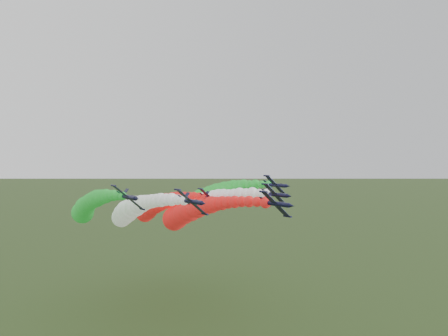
# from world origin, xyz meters

# --- Properties ---
(jet_lead) EXTENTS (15.50, 67.68, 17.37)m
(jet_lead) POSITION_xyz_m (4.21, 26.57, 31.50)
(jet_lead) COLOR black
(jet_lead) RESTS_ON ground
(jet_inner_left) EXTENTS (14.87, 67.06, 16.74)m
(jet_inner_left) POSITION_xyz_m (-9.86, 35.93, 32.35)
(jet_inner_left) COLOR black
(jet_inner_left) RESTS_ON ground
(jet_inner_right) EXTENTS (15.09, 67.27, 16.96)m
(jet_inner_right) POSITION_xyz_m (13.46, 35.38, 32.60)
(jet_inner_right) COLOR black
(jet_inner_right) RESTS_ON ground
(jet_outer_left) EXTENTS (14.82, 67.01, 16.69)m
(jet_outer_left) POSITION_xyz_m (-19.27, 47.14, 32.99)
(jet_outer_left) COLOR black
(jet_outer_left) RESTS_ON ground
(jet_outer_right) EXTENTS (15.32, 67.51, 17.19)m
(jet_outer_right) POSITION_xyz_m (23.05, 45.91, 34.00)
(jet_outer_right) COLOR black
(jet_outer_right) RESTS_ON ground
(jet_trail) EXTENTS (15.18, 67.36, 17.05)m
(jet_trail) POSITION_xyz_m (6.82, 53.51, 30.71)
(jet_trail) COLOR black
(jet_trail) RESTS_ON ground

